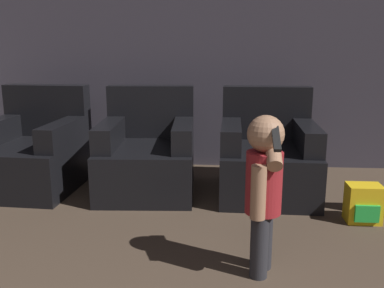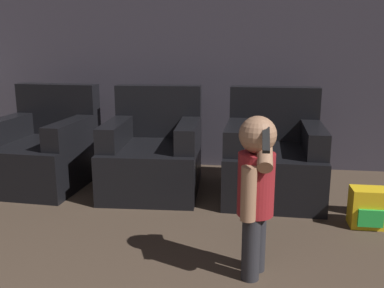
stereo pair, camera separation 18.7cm
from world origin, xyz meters
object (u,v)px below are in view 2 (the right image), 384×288
(armchair_middle, at_px, (154,155))
(toy_backpack, at_px, (368,208))
(armchair_left, at_px, (44,151))
(armchair_right, at_px, (273,159))
(person_toddler, at_px, (256,185))

(armchair_middle, height_order, toy_backpack, armchair_middle)
(armchair_left, xyz_separation_m, armchair_right, (2.03, 0.00, 0.00))
(person_toddler, relative_size, toy_backpack, 3.23)
(armchair_right, bearing_deg, armchair_middle, -178.56)
(armchair_middle, distance_m, armchair_right, 1.02)
(armchair_middle, distance_m, person_toddler, 1.62)
(armchair_right, height_order, toy_backpack, armchair_right)
(armchair_right, distance_m, toy_backpack, 0.88)
(armchair_middle, distance_m, toy_backpack, 1.76)
(armchair_left, distance_m, armchair_right, 2.03)
(toy_backpack, bearing_deg, armchair_middle, 160.11)
(armchair_right, bearing_deg, toy_backpack, -42.23)
(armchair_middle, xyz_separation_m, person_toddler, (0.86, -1.35, 0.22))
(armchair_right, distance_m, person_toddler, 1.38)
(armchair_right, xyz_separation_m, person_toddler, (-0.16, -1.35, 0.22))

